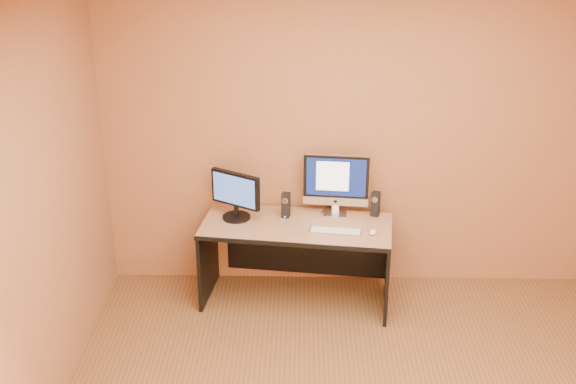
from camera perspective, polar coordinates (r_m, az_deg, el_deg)
walls at (r=3.95m, az=6.82°, el=-4.94°), size 4.00×4.00×2.60m
ceiling at (r=3.53m, az=7.85°, el=13.98°), size 4.00×4.00×0.00m
desk at (r=5.82m, az=0.67°, el=-5.62°), size 1.55×0.83×0.69m
imac at (r=5.74m, az=3.80°, el=0.58°), size 0.55×0.25×0.51m
second_monitor at (r=5.70m, az=-4.15°, el=-0.29°), size 0.50×0.42×0.39m
speaker_left at (r=5.74m, az=-0.17°, el=-1.04°), size 0.07×0.08×0.20m
speaker_right at (r=5.80m, az=6.93°, el=-0.94°), size 0.08×0.08×0.20m
keyboard at (r=5.55m, az=3.79°, el=-3.09°), size 0.41×0.16×0.02m
mouse at (r=5.54m, az=6.71°, el=-3.14°), size 0.08×0.11×0.03m
cable_a at (r=5.92m, az=3.44°, el=-1.36°), size 0.07×0.19×0.01m
cable_b at (r=5.92m, az=2.94°, el=-1.35°), size 0.07×0.16×0.01m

